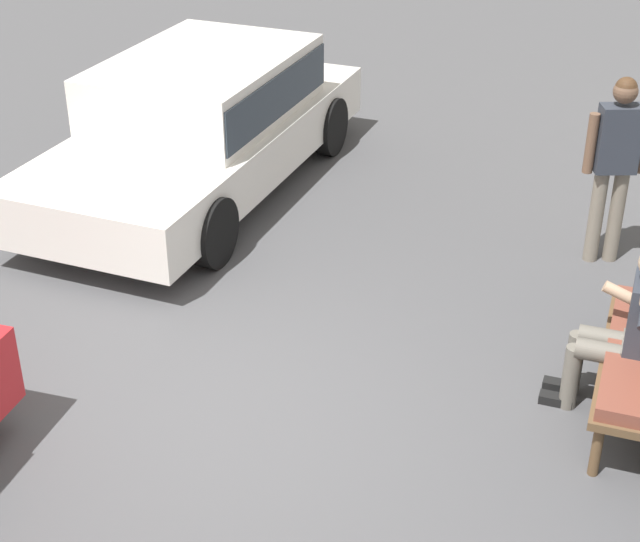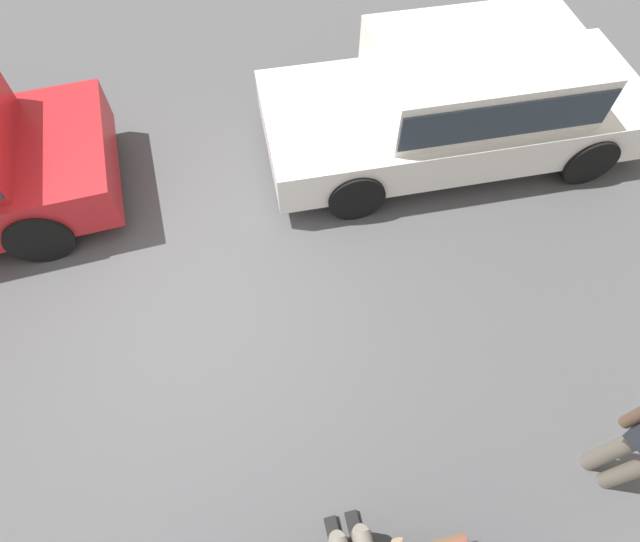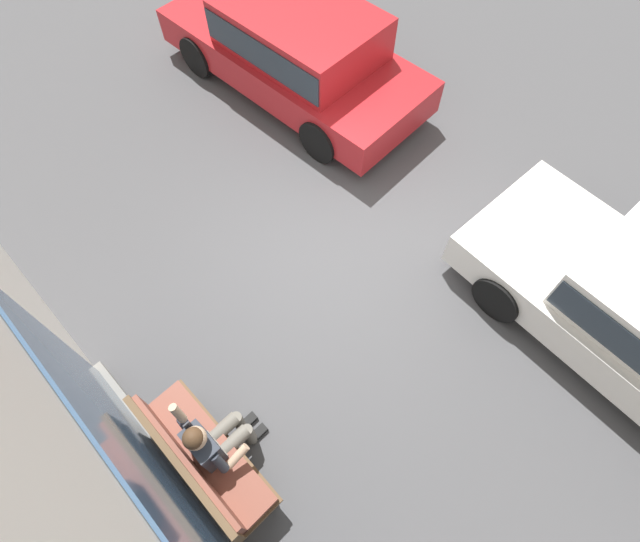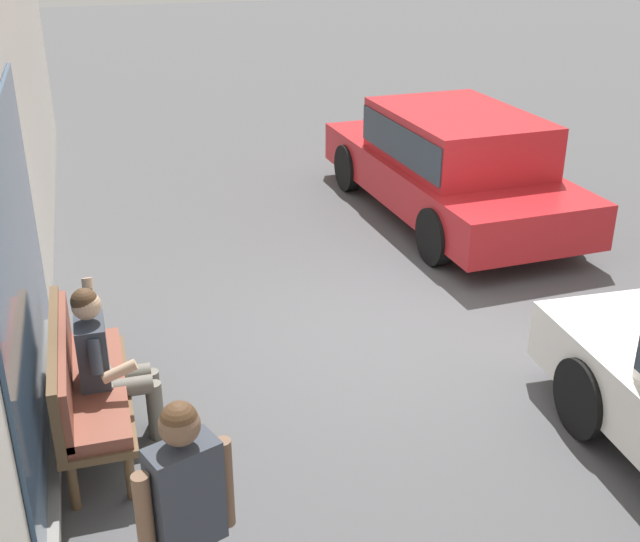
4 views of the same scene
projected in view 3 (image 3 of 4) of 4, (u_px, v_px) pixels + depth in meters
The scene contains 4 objects.
ground_plane at pixel (329, 256), 6.91m from camera, with size 60.00×60.00×0.00m, color #4C4C4F.
bench at pixel (199, 459), 5.03m from camera, with size 1.71×0.55×1.00m.
person_on_phone at pixel (214, 441), 4.99m from camera, with size 0.73×0.74×1.34m.
parked_car_mid at pixel (296, 46), 7.88m from camera, with size 4.69×2.15×1.48m.
Camera 3 is at (-2.51, 2.60, 5.89)m, focal length 28.00 mm.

